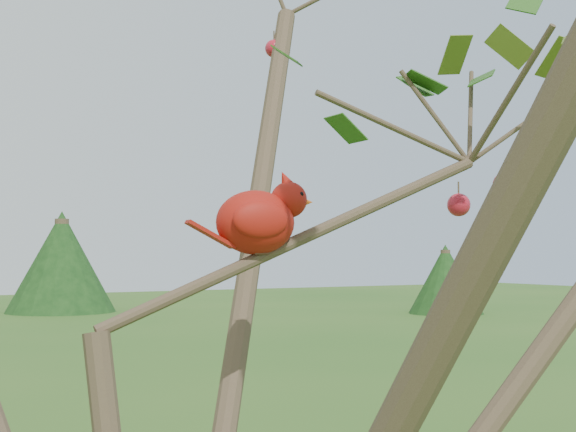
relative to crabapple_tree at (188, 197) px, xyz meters
name	(u,v)px	position (x,y,z in m)	size (l,w,h in m)	color
crabapple_tree	(188,197)	(0.00, 0.00, 0.00)	(2.35, 2.05, 2.95)	#413123
cardinal	(260,219)	(0.15, 0.11, -0.02)	(0.19, 0.11, 0.13)	#B71A0F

